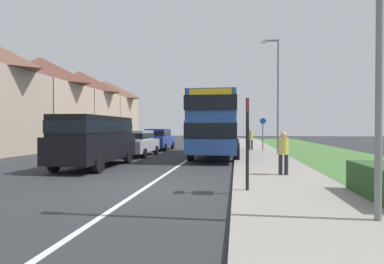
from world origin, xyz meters
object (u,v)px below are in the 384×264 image
(parked_van_black, at_px, (95,137))
(cycle_route_sign, at_px, (263,133))
(double_decker_bus, at_px, (217,122))
(pedestrian_at_stop, at_px, (283,151))
(bus_stop_sign, at_px, (247,138))
(parked_car_blue, at_px, (158,138))
(parked_car_silver, at_px, (137,142))
(pedestrian_walking_away, at_px, (251,139))
(street_lamp_mid, at_px, (276,89))

(parked_van_black, bearing_deg, cycle_route_sign, 49.96)
(double_decker_bus, distance_m, cycle_route_sign, 5.03)
(double_decker_bus, bearing_deg, pedestrian_at_stop, -69.75)
(pedestrian_at_stop, bearing_deg, bus_stop_sign, -115.40)
(parked_van_black, relative_size, parked_car_blue, 1.21)
(parked_van_black, bearing_deg, parked_car_silver, 88.75)
(double_decker_bus, xyz_separation_m, pedestrian_at_stop, (2.89, -7.84, -1.16))
(double_decker_bus, distance_m, pedestrian_at_stop, 8.44)
(double_decker_bus, height_order, parked_car_blue, double_decker_bus)
(parked_car_blue, bearing_deg, pedestrian_at_stop, -58.17)
(parked_car_blue, height_order, bus_stop_sign, bus_stop_sign)
(double_decker_bus, bearing_deg, parked_car_silver, -174.55)
(parked_van_black, distance_m, parked_car_silver, 5.57)
(pedestrian_walking_away, bearing_deg, parked_car_blue, 178.15)
(double_decker_bus, bearing_deg, parked_car_blue, 135.59)
(pedestrian_walking_away, bearing_deg, double_decker_bus, -116.22)
(pedestrian_at_stop, relative_size, bus_stop_sign, 0.64)
(double_decker_bus, xyz_separation_m, parked_car_blue, (-5.04, 4.94, -1.20))
(parked_car_blue, bearing_deg, bus_stop_sign, -67.29)
(pedestrian_at_stop, relative_size, street_lamp_mid, 0.22)
(parked_car_silver, bearing_deg, parked_van_black, -91.25)
(double_decker_bus, relative_size, bus_stop_sign, 3.70)
(double_decker_bus, xyz_separation_m, cycle_route_sign, (3.16, 3.85, -0.71))
(parked_car_blue, height_order, street_lamp_mid, street_lamp_mid)
(parked_car_silver, relative_size, bus_stop_sign, 1.67)
(parked_van_black, xyz_separation_m, street_lamp_mid, (8.89, 7.04, 2.90))
(bus_stop_sign, bearing_deg, parked_car_blue, 112.71)
(parked_car_blue, bearing_deg, cycle_route_sign, -7.58)
(parked_van_black, distance_m, parked_car_blue, 10.97)
(pedestrian_at_stop, bearing_deg, street_lamp_mid, 84.43)
(parked_car_silver, distance_m, parked_car_blue, 5.42)
(parked_car_blue, relative_size, street_lamp_mid, 0.60)
(cycle_route_sign, bearing_deg, pedestrian_at_stop, -91.30)
(bus_stop_sign, height_order, street_lamp_mid, street_lamp_mid)
(double_decker_bus, distance_m, bus_stop_sign, 10.86)
(parked_car_silver, xyz_separation_m, bus_stop_sign, (6.53, -10.26, 0.64))
(parked_van_black, bearing_deg, street_lamp_mid, 38.37)
(pedestrian_walking_away, bearing_deg, bus_stop_sign, -92.95)
(bus_stop_sign, bearing_deg, pedestrian_walking_away, 87.05)
(parked_van_black, relative_size, cycle_route_sign, 2.14)
(cycle_route_sign, bearing_deg, parked_van_black, -130.04)
(cycle_route_sign, bearing_deg, parked_car_blue, 172.42)
(parked_van_black, height_order, pedestrian_walking_away, parked_van_black)
(double_decker_bus, distance_m, pedestrian_walking_away, 5.37)
(pedestrian_walking_away, distance_m, cycle_route_sign, 1.28)
(parked_van_black, relative_size, pedestrian_walking_away, 3.22)
(parked_van_black, bearing_deg, bus_stop_sign, -35.29)
(parked_car_blue, distance_m, street_lamp_mid, 10.19)
(parked_van_black, relative_size, pedestrian_at_stop, 3.22)
(pedestrian_at_stop, height_order, street_lamp_mid, street_lamp_mid)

